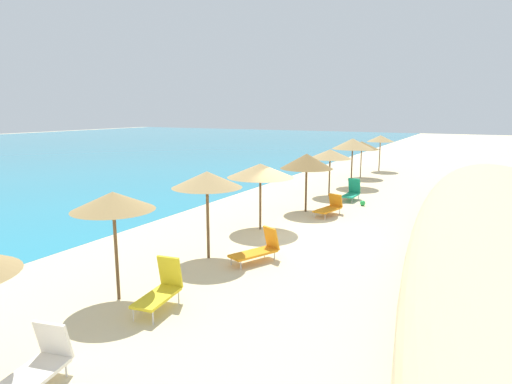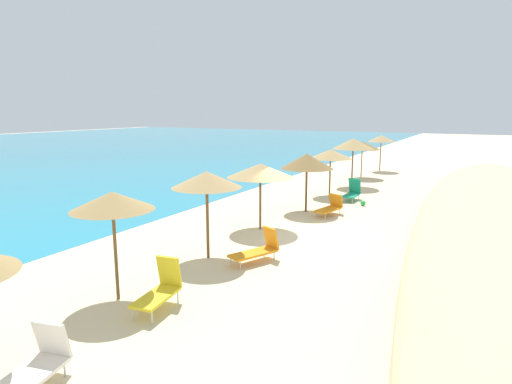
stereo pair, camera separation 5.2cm
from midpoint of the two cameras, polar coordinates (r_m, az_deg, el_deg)
ground_plane at (r=16.79m, az=5.37°, el=-5.58°), size 160.00×160.00×0.00m
beach_umbrella_3 at (r=11.08m, az=-18.15°, el=-1.16°), size 2.01×2.01×2.75m
beach_umbrella_4 at (r=13.67m, az=-6.37°, el=1.60°), size 2.21×2.21×2.81m
beach_umbrella_5 at (r=17.01m, az=0.66°, el=2.81°), size 2.61×2.61×2.64m
beach_umbrella_6 at (r=20.19m, az=6.74°, el=4.02°), size 2.43×2.43×2.72m
beach_umbrella_7 at (r=24.18m, az=9.79°, el=4.91°), size 2.34×2.34×2.58m
beach_umbrella_8 at (r=27.41m, az=12.65°, el=6.17°), size 2.52×2.52×2.99m
beach_umbrella_9 at (r=31.28m, az=13.78°, el=5.93°), size 2.40×2.40×2.55m
beach_umbrella_10 at (r=35.19m, az=16.10°, el=6.72°), size 2.02×2.02×2.78m
lounge_chair_0 at (r=23.50m, az=12.53°, el=-0.01°), size 1.44×0.66×1.12m
lounge_chair_1 at (r=8.80m, az=-27.20°, el=-19.88°), size 1.73×1.01×1.00m
lounge_chair_2 at (r=13.74m, az=0.38°, el=-7.46°), size 1.72×1.19×1.04m
lounge_chair_3 at (r=10.87m, az=-12.24°, el=-12.23°), size 1.48×0.80×1.19m
lounge_chair_4 at (r=19.93m, az=9.69°, el=-1.99°), size 1.70×0.94×0.91m
beach_ball at (r=22.30m, az=13.88°, el=-1.43°), size 0.27×0.27×0.27m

